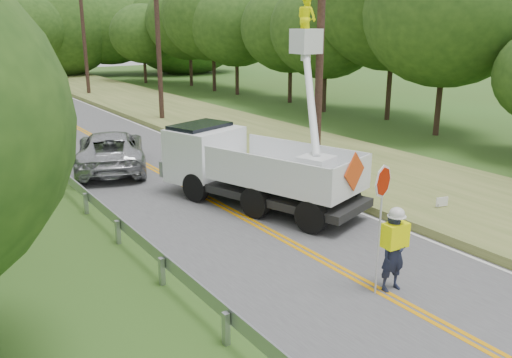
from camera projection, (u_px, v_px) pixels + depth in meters
ground at (406, 306)px, 11.85m from camera, size 140.00×140.00×0.00m
road at (153, 169)px, 22.95m from camera, size 7.20×96.00×0.03m
guardrail at (50, 166)px, 21.36m from camera, size 0.18×48.00×0.77m
utility_poles at (215, 40)px, 26.54m from camera, size 1.60×43.30×10.00m
tall_grass_verge at (283, 145)px, 26.73m from camera, size 7.00×96.00×0.30m
treeline_right at (296, 19)px, 38.37m from camera, size 13.02×53.19×12.34m
flagger at (394, 246)px, 12.23m from camera, size 1.18×0.51×3.11m
bucket_truck at (243, 155)px, 18.67m from camera, size 5.85×7.66×7.07m
suv_silver at (111, 150)px, 22.67m from camera, size 4.60×6.51×1.65m
suv_darkgrey at (40, 120)px, 30.41m from camera, size 2.11×4.86×1.39m
stop_sign_permanent at (19, 121)px, 25.13m from camera, size 0.52×0.06×2.45m
yard_sign at (442, 203)px, 17.24m from camera, size 0.43×0.15×0.64m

